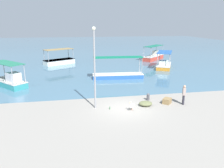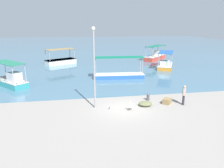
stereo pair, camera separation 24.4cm
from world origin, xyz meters
TOP-DOWN VIEW (x-y plane):
  - ground at (0.00, 0.00)m, footprint 120.00×120.00m
  - harbor_water at (0.00, 48.00)m, footprint 110.00×90.00m
  - fishing_boat_near_left at (-10.76, 8.44)m, footprint 4.45×4.64m
  - fishing_boat_far_right at (10.99, 22.66)m, footprint 5.25×5.17m
  - fishing_boat_center at (1.51, 10.00)m, footprint 6.35×1.96m
  - fishing_boat_far_left at (9.67, 14.88)m, footprint 3.92×5.19m
  - fishing_boat_near_right at (-6.20, 21.22)m, footprint 5.28×4.14m
  - pelican at (0.46, -0.42)m, footprint 0.66×0.64m
  - lamp_post at (-2.31, 0.63)m, footprint 0.28×0.28m
  - mooring_bollard at (2.53, 1.62)m, footprint 0.28×0.28m
  - fisherman_standing at (5.12, 0.10)m, footprint 0.34×0.45m
  - net_pile at (1.88, 0.37)m, footprint 1.12×0.95m
  - cargo_crate at (3.86, 0.55)m, footprint 0.95×0.96m
  - glass_bottle at (-1.20, 0.11)m, footprint 0.07×0.07m

SIDE VIEW (x-z plane):
  - ground at x=0.00m, z-range 0.00..0.00m
  - harbor_water at x=0.00m, z-range 0.00..0.00m
  - glass_bottle at x=-1.20m, z-range -0.03..0.24m
  - net_pile at x=1.88m, z-range 0.00..0.37m
  - cargo_crate at x=3.86m, z-range 0.00..0.45m
  - mooring_bollard at x=2.53m, z-range 0.02..0.67m
  - pelican at x=0.46m, z-range -0.02..0.78m
  - fishing_boat_center at x=1.51m, z-range -0.83..1.83m
  - fishing_boat_near_right at x=-6.20m, z-range -0.70..1.80m
  - fishing_boat_far_left at x=9.67m, z-range -0.68..1.78m
  - fishing_boat_far_right at x=10.99m, z-range -0.66..1.94m
  - fishing_boat_near_left at x=-10.76m, z-range -0.66..1.95m
  - fisherman_standing at x=5.12m, z-range 0.06..1.75m
  - lamp_post at x=-2.31m, z-range 0.37..6.80m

